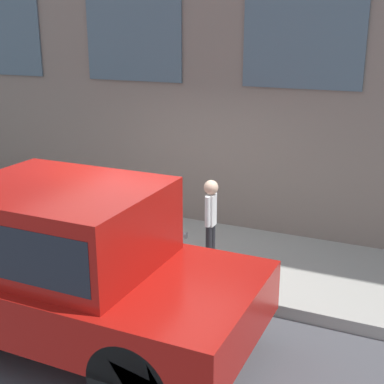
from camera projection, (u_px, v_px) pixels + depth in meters
name	position (u px, v px, depth m)	size (l,w,h in m)	color
ground_plane	(145.00, 287.00, 7.23)	(80.00, 80.00, 0.00)	#47474C
sidewalk	(182.00, 251.00, 8.21)	(2.30, 60.00, 0.16)	#9E9B93
fire_hydrant	(174.00, 235.00, 7.58)	(0.28, 0.41, 0.77)	gray
person	(211.00, 215.00, 7.32)	(0.30, 0.20, 1.24)	#232328
parked_car_red_near	(64.00, 258.00, 5.75)	(1.90, 4.28, 1.82)	black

